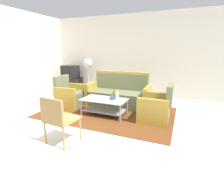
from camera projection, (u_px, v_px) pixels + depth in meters
ground_plane at (97, 127)px, 3.65m from camera, size 14.00×14.00×0.00m
wall_back at (136, 55)px, 6.09m from camera, size 6.52×0.12×2.80m
rug at (107, 112)px, 4.48m from camera, size 3.30×2.12×0.01m
couch at (118, 95)px, 4.98m from camera, size 1.81×0.75×0.96m
armchair_left at (70, 96)px, 5.01m from camera, size 0.74×0.79×0.85m
armchair_right at (156, 108)px, 3.92m from camera, size 0.71×0.77×0.85m
coffee_table at (104, 104)px, 4.26m from camera, size 1.10×0.60×0.40m
bottle_brown at (114, 95)px, 4.25m from camera, size 0.08×0.08×0.22m
bottle_clear at (117, 96)px, 4.11m from camera, size 0.07×0.07×0.25m
cup at (112, 98)px, 4.15m from camera, size 0.08×0.08×0.10m
tv_stand at (71, 84)px, 6.82m from camera, size 0.80×0.50×0.52m
television at (70, 72)px, 6.71m from camera, size 0.67×0.54×0.48m
pedestal_fan at (88, 66)px, 6.41m from camera, size 0.36×0.36×1.27m
wicker_chair at (58, 117)px, 2.88m from camera, size 0.53×0.53×0.84m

